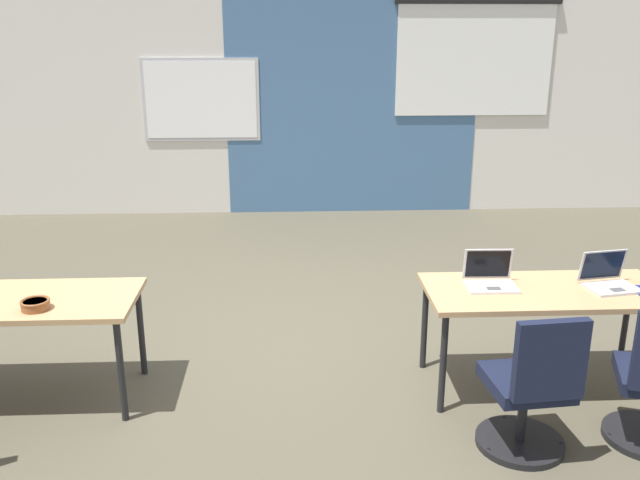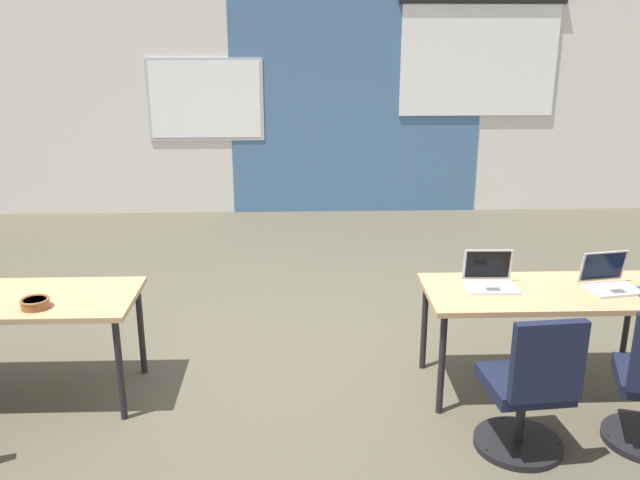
# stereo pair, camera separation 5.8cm
# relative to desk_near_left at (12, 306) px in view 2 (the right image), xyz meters

# --- Properties ---
(ground_plane) EXTENTS (24.00, 24.00, 0.00)m
(ground_plane) POSITION_rel_desk_near_left_xyz_m (1.75, 0.60, -0.66)
(ground_plane) COLOR #4C4738
(back_wall_assembly) EXTENTS (10.00, 0.27, 2.80)m
(back_wall_assembly) POSITION_rel_desk_near_left_xyz_m (1.79, 4.80, 0.75)
(back_wall_assembly) COLOR silver
(back_wall_assembly) RESTS_ON ground
(desk_near_left) EXTENTS (1.60, 0.70, 0.72)m
(desk_near_left) POSITION_rel_desk_near_left_xyz_m (0.00, 0.00, 0.00)
(desk_near_left) COLOR tan
(desk_near_left) RESTS_ON ground
(desk_near_right) EXTENTS (1.60, 0.70, 0.72)m
(desk_near_right) POSITION_rel_desk_near_left_xyz_m (3.50, 0.00, 0.00)
(desk_near_right) COLOR tan
(desk_near_right) RESTS_ON ground
(laptop_near_right_end) EXTENTS (0.37, 0.33, 0.23)m
(laptop_near_right_end) POSITION_rel_desk_near_left_xyz_m (3.93, 0.02, 0.11)
(laptop_near_right_end) COLOR #B7B7BC
(laptop_near_right_end) RESTS_ON desk_near_right
(laptop_near_right_inner) EXTENTS (0.34, 0.27, 0.24)m
(laptop_near_right_inner) POSITION_rel_desk_near_left_xyz_m (3.14, 0.08, 0.11)
(laptop_near_right_inner) COLOR silver
(laptop_near_right_inner) RESTS_ON desk_near_right
(chair_near_right_inner) EXTENTS (0.52, 0.56, 0.92)m
(chair_near_right_inner) POSITION_rel_desk_near_left_xyz_m (3.16, -0.76, -0.28)
(chair_near_right_inner) COLOR black
(chair_near_right_inner) RESTS_ON ground
(snack_bowl) EXTENTS (0.18, 0.18, 0.06)m
(snack_bowl) POSITION_rel_desk_near_left_xyz_m (0.23, -0.18, 0.10)
(snack_bowl) COLOR brown
(snack_bowl) RESTS_ON desk_near_left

